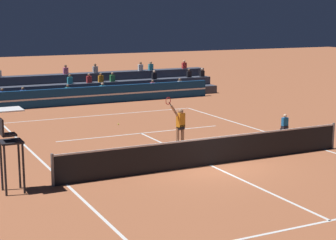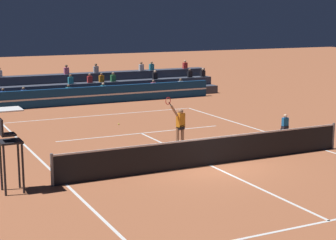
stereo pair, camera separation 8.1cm
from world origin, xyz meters
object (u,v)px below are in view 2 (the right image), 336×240
(umpire_chair, at_px, (9,139))
(ball_kid_courtside, at_px, (285,125))
(tennis_player, at_px, (180,126))
(tennis_ball, at_px, (119,124))

(umpire_chair, xyz_separation_m, ball_kid_courtside, (13.67, 3.79, -1.39))
(ball_kid_courtside, height_order, tennis_player, tennis_player)
(ball_kid_courtside, distance_m, tennis_ball, 8.34)
(umpire_chair, bearing_deg, ball_kid_courtside, 15.50)
(ball_kid_courtside, bearing_deg, tennis_player, -170.66)
(ball_kid_courtside, distance_m, tennis_player, 6.35)
(umpire_chair, relative_size, ball_kid_courtside, 3.16)
(tennis_player, bearing_deg, ball_kid_courtside, 9.34)
(umpire_chair, distance_m, tennis_ball, 11.48)
(tennis_player, bearing_deg, umpire_chair, -159.60)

